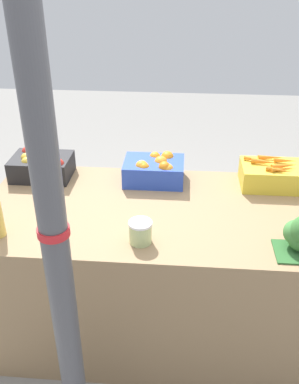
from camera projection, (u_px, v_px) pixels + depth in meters
ground_plane at (150, 321)px, 2.71m from camera, size 10.00×10.00×0.00m
market_table at (150, 269)px, 2.50m from camera, size 1.81×0.94×0.84m
support_pole at (57, 257)px, 1.49m from camera, size 0.11×0.11×2.23m
apple_crate at (42, 165)px, 2.58m from camera, size 0.35×0.25×0.17m
orange_crate at (155, 170)px, 2.53m from camera, size 0.35×0.25×0.16m
carrot_crate at (272, 175)px, 2.49m from camera, size 0.35×0.25×0.16m
pickle_jar at (140, 232)px, 2.00m from camera, size 0.11×0.11×0.11m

